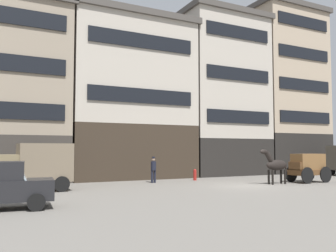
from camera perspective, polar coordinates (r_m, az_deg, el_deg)
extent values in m
plane|color=slate|center=(23.35, 12.65, -9.27)|extent=(120.00, 120.00, 0.00)
cube|color=#38332D|center=(27.68, -23.16, -4.83)|extent=(6.87, 5.63, 3.22)
cube|color=gray|center=(28.21, -22.84, 7.89)|extent=(6.87, 5.63, 9.20)
cube|color=#47423D|center=(29.55, -22.59, 17.15)|extent=(7.37, 6.13, 0.50)
cube|color=black|center=(24.92, -22.56, 2.24)|extent=(5.77, 0.12, 1.10)
cube|color=black|center=(25.41, -22.39, 9.14)|extent=(5.77, 0.12, 1.10)
cube|color=black|center=(26.25, -22.22, 15.69)|extent=(5.77, 0.12, 1.10)
cube|color=#33281E|center=(29.47, -6.26, -4.07)|extent=(9.93, 5.63, 4.20)
cube|color=#B7AD9E|center=(30.09, -6.17, 8.01)|extent=(9.93, 5.63, 8.40)
cube|color=#47423D|center=(31.30, -6.12, 16.01)|extent=(10.43, 6.13, 0.50)
cube|color=black|center=(27.09, -4.07, 4.79)|extent=(8.34, 0.12, 1.10)
cube|color=black|center=(28.02, -4.03, 13.31)|extent=(8.34, 0.12, 1.10)
cube|color=black|center=(33.71, 8.31, -4.83)|extent=(7.82, 5.63, 3.22)
cube|color=#B7AD9E|center=(34.32, 8.20, 7.24)|extent=(7.82, 5.63, 11.14)
cube|color=#47423D|center=(35.88, 8.11, 16.41)|extent=(8.32, 6.13, 0.50)
cube|color=black|center=(31.51, 11.25, 1.43)|extent=(6.57, 0.12, 1.10)
cube|color=black|center=(32.05, 11.17, 8.05)|extent=(6.57, 0.12, 1.10)
cube|color=black|center=(33.00, 11.09, 14.38)|extent=(6.57, 0.12, 1.10)
cube|color=black|center=(38.78, 17.96, -4.11)|extent=(7.71, 5.63, 3.80)
cube|color=tan|center=(39.54, 17.72, 7.77)|extent=(7.71, 5.63, 12.48)
cube|color=#47423D|center=(41.31, 17.54, 16.63)|extent=(8.21, 6.13, 0.50)
cube|color=black|center=(36.92, 20.98, 1.30)|extent=(6.47, 0.12, 1.10)
cube|color=black|center=(37.30, 20.87, 6.08)|extent=(6.47, 0.12, 1.10)
cube|color=black|center=(37.94, 20.76, 10.73)|extent=(6.47, 0.12, 1.10)
cube|color=black|center=(38.83, 20.65, 15.20)|extent=(6.47, 0.12, 1.10)
cube|color=brown|center=(27.09, 21.36, -6.84)|extent=(2.72, 1.35, 0.36)
cube|color=brown|center=(27.06, 21.32, -5.29)|extent=(2.31, 1.15, 1.10)
cube|color=brown|center=(26.22, 19.68, -5.94)|extent=(0.42, 1.05, 0.50)
cylinder|color=black|center=(25.96, 21.24, -7.32)|extent=(1.10, 0.10, 1.10)
cylinder|color=black|center=(26.91, 18.95, -7.23)|extent=(1.10, 0.10, 1.10)
cylinder|color=black|center=(27.34, 23.74, -7.06)|extent=(1.10, 0.10, 1.10)
cylinder|color=black|center=(28.25, 21.47, -7.00)|extent=(1.10, 0.10, 1.10)
ellipsoid|color=black|center=(24.99, 16.85, -5.96)|extent=(1.71, 0.63, 0.70)
cylinder|color=black|center=(24.47, 15.62, -4.63)|extent=(0.67, 0.33, 0.76)
ellipsoid|color=black|center=(24.20, 14.91, -3.94)|extent=(0.56, 0.25, 0.30)
cylinder|color=black|center=(25.57, 18.15, -6.22)|extent=(0.27, 0.10, 0.65)
cylinder|color=black|center=(24.53, 16.26, -7.82)|extent=(0.14, 0.14, 0.95)
cylinder|color=black|center=(24.79, 15.68, -7.79)|extent=(0.14, 0.14, 0.95)
cylinder|color=black|center=(25.30, 18.07, -7.66)|extent=(0.14, 0.14, 0.95)
cylinder|color=black|center=(25.55, 17.48, -7.63)|extent=(0.14, 0.14, 0.95)
cylinder|color=black|center=(35.19, 24.49, -6.43)|extent=(0.85, 0.26, 0.84)
cube|color=#7A6B4C|center=(21.02, -23.85, -6.20)|extent=(1.47, 1.75, 1.50)
cube|color=#756651|center=(21.25, -18.97, -5.48)|extent=(2.87, 2.01, 2.10)
cube|color=silver|center=(20.97, -25.07, -5.49)|extent=(0.25, 1.37, 0.64)
cylinder|color=black|center=(20.10, -24.97, -8.73)|extent=(0.85, 0.25, 0.84)
cylinder|color=black|center=(20.54, -16.49, -8.81)|extent=(0.85, 0.25, 0.84)
cylinder|color=black|center=(22.39, -17.55, -8.35)|extent=(0.85, 0.25, 0.84)
cube|color=black|center=(15.33, -24.74, -9.26)|extent=(3.83, 1.93, 0.80)
cube|color=silver|center=(15.26, -22.03, -7.02)|extent=(0.45, 1.34, 0.56)
cylinder|color=black|center=(16.20, -20.30, -10.48)|extent=(0.67, 0.24, 0.66)
cylinder|color=black|center=(14.53, -20.15, -11.29)|extent=(0.67, 0.24, 0.66)
cylinder|color=black|center=(24.87, -2.54, -8.02)|extent=(0.16, 0.16, 0.85)
cylinder|color=black|center=(24.96, -2.12, -8.01)|extent=(0.16, 0.16, 0.85)
cylinder|color=black|center=(24.87, -2.32, -6.33)|extent=(0.50, 0.50, 0.62)
sphere|color=tan|center=(24.85, -2.32, -5.31)|extent=(0.22, 0.22, 0.22)
cylinder|color=black|center=(24.85, -2.32, -5.08)|extent=(0.28, 0.28, 0.02)
cylinder|color=black|center=(24.85, -2.32, -4.97)|extent=(0.18, 0.18, 0.09)
cylinder|color=maroon|center=(26.90, 4.29, -7.85)|extent=(0.24, 0.24, 0.70)
sphere|color=maroon|center=(26.88, 4.29, -7.06)|extent=(0.22, 0.22, 0.22)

